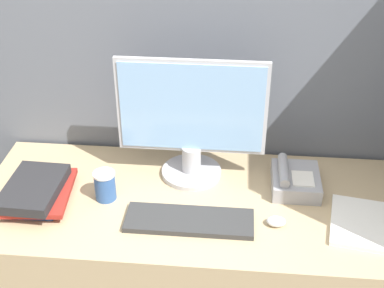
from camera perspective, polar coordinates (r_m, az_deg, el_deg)
cubicle_panel_rear at (r=2.20m, az=1.17°, el=2.36°), size 2.00×0.04×1.72m
desk at (r=2.21m, az=0.29°, el=-13.63°), size 1.60×0.67×0.74m
monitor at (r=1.97m, az=-0.05°, el=2.21°), size 0.55×0.23×0.48m
keyboard at (r=1.86m, az=-0.28°, el=-8.17°), size 0.44×0.15×0.02m
mouse at (r=1.87m, az=8.97°, el=-8.15°), size 0.07×0.05×0.03m
coffee_cup at (r=1.97m, az=-9.26°, el=-4.40°), size 0.08×0.08×0.11m
book_stack at (r=2.02m, az=-16.29°, el=-4.88°), size 0.24×0.31×0.08m
desk_telephone at (r=2.04m, az=10.87°, el=-3.81°), size 0.18×0.21×0.10m
paper_pile at (r=1.94m, az=17.59°, el=-8.08°), size 0.24×0.29×0.02m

